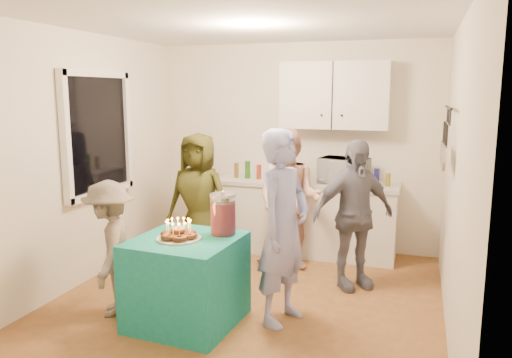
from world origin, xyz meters
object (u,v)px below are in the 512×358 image
(child_near_left, at_px, (110,248))
(man_birthday, at_px, (284,227))
(microwave, at_px, (344,171))
(woman_back_right, at_px, (353,215))
(punch_jar, at_px, (223,215))
(woman_back_center, at_px, (289,199))
(party_table, at_px, (187,281))
(woman_back_left, at_px, (199,200))
(counter, at_px, (305,219))

(child_near_left, bearing_deg, man_birthday, 76.35)
(microwave, distance_m, woman_back_right, 1.02)
(microwave, xyz_separation_m, punch_jar, (-0.75, -1.99, -0.13))
(microwave, relative_size, woman_back_center, 0.35)
(party_table, xyz_separation_m, woman_back_right, (1.25, 1.28, 0.39))
(woman_back_left, distance_m, woman_back_center, 1.04)
(man_birthday, height_order, child_near_left, man_birthday)
(punch_jar, xyz_separation_m, woman_back_center, (0.24, 1.40, -0.13))
(microwave, relative_size, party_table, 0.65)
(counter, distance_m, woman_back_right, 1.23)
(woman_back_center, xyz_separation_m, child_near_left, (-1.22, -1.67, -0.18))
(party_table, bearing_deg, punch_jar, 42.57)
(party_table, distance_m, woman_back_left, 1.58)
(counter, xyz_separation_m, woman_back_left, (-1.08, -0.79, 0.34))
(man_birthday, xyz_separation_m, woman_back_center, (-0.29, 1.33, -0.05))
(party_table, bearing_deg, child_near_left, -176.99)
(woman_back_right, bearing_deg, man_birthday, -153.39)
(woman_back_center, bearing_deg, microwave, 55.55)
(punch_jar, distance_m, woman_back_right, 1.46)
(microwave, bearing_deg, woman_back_right, -62.94)
(microwave, distance_m, man_birthday, 1.94)
(punch_jar, bearing_deg, child_near_left, -164.65)
(punch_jar, bearing_deg, counter, 81.58)
(counter, bearing_deg, microwave, 0.00)
(counter, bearing_deg, woman_back_right, -53.18)
(punch_jar, distance_m, child_near_left, 1.07)
(party_table, xyz_separation_m, man_birthday, (0.78, 0.30, 0.47))
(woman_back_right, distance_m, child_near_left, 2.39)
(microwave, distance_m, party_table, 2.53)
(counter, xyz_separation_m, party_table, (-0.55, -2.22, -0.05))
(woman_back_left, height_order, woman_back_center, woman_back_center)
(counter, relative_size, woman_back_center, 1.38)
(counter, height_order, party_table, counter)
(punch_jar, bearing_deg, party_table, -137.43)
(counter, distance_m, woman_back_left, 1.38)
(counter, height_order, woman_back_center, woman_back_center)
(microwave, xyz_separation_m, man_birthday, (-0.23, -1.92, -0.22))
(woman_back_center, bearing_deg, counter, 91.38)
(counter, relative_size, man_birthday, 1.30)
(counter, height_order, woman_back_left, woman_back_left)
(counter, bearing_deg, woman_back_center, -95.76)
(party_table, relative_size, woman_back_left, 0.55)
(man_birthday, relative_size, child_near_left, 1.38)
(punch_jar, xyz_separation_m, man_birthday, (0.53, 0.07, -0.08))
(punch_jar, bearing_deg, man_birthday, 7.50)
(woman_back_left, height_order, child_near_left, woman_back_left)
(man_birthday, distance_m, child_near_left, 1.57)
(counter, height_order, microwave, microwave)
(counter, bearing_deg, punch_jar, -98.42)
(microwave, bearing_deg, party_table, -101.97)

